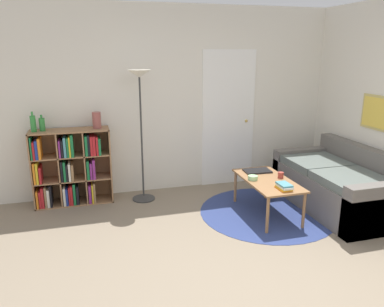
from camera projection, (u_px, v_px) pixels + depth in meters
name	position (u px, v px, depth m)	size (l,w,h in m)	color
ground_plane	(255.00, 293.00, 3.18)	(14.00, 14.00, 0.00)	gray
wall_back	(180.00, 101.00, 5.33)	(7.52, 0.11, 2.60)	silver
wall_right	(382.00, 107.00, 4.67)	(0.08, 5.66, 2.60)	silver
rug	(267.00, 212.00, 4.75)	(1.69, 1.69, 0.01)	navy
bookshelf	(70.00, 168.00, 4.93)	(1.00, 0.34, 1.00)	#936B47
floor_lamp	(140.00, 96.00, 4.80)	(0.31, 0.31, 1.75)	#333333
couch	(340.00, 186.00, 4.85)	(0.93, 1.73, 0.79)	#66605B
coffee_table	(268.00, 183.00, 4.61)	(0.54, 1.02, 0.46)	#996B42
laptop	(257.00, 171.00, 4.89)	(0.35, 0.23, 0.02)	black
bowl	(253.00, 178.00, 4.58)	(0.12, 0.12, 0.05)	#9ED193
book_stack_on_table	(284.00, 187.00, 4.26)	(0.14, 0.21, 0.07)	orange
cup	(281.00, 175.00, 4.64)	(0.07, 0.07, 0.07)	#A33D33
bottle_left	(33.00, 123.00, 4.66)	(0.07, 0.07, 0.25)	#2D8438
bottle_middle	(42.00, 124.00, 4.72)	(0.07, 0.07, 0.20)	#2D8438
vase_on_shelf	(97.00, 120.00, 4.87)	(0.11, 0.11, 0.21)	#934C47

